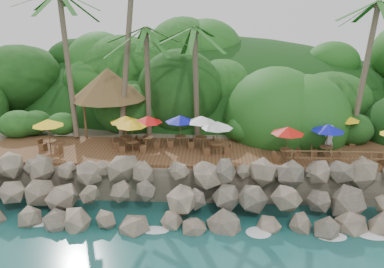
{
  "coord_description": "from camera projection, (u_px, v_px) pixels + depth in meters",
  "views": [
    {
      "loc": [
        1.24,
        -17.82,
        11.0
      ],
      "look_at": [
        0.0,
        6.0,
        3.4
      ],
      "focal_mm": 37.63,
      "sensor_mm": 36.0,
      "label": 1
    }
  ],
  "objects": [
    {
      "name": "seawall",
      "position": [
        188.0,
        196.0,
        21.91
      ],
      "size": [
        29.0,
        4.0,
        2.3
      ],
      "primitive_type": null,
      "color": "gray",
      "rests_on": "ground"
    },
    {
      "name": "ground",
      "position": [
        186.0,
        234.0,
        20.35
      ],
      "size": [
        140.0,
        140.0,
        0.0
      ],
      "primitive_type": "plane",
      "color": "#19514F",
      "rests_on": "ground"
    },
    {
      "name": "waiter",
      "position": [
        329.0,
        139.0,
        24.63
      ],
      "size": [
        0.79,
        0.68,
        1.82
      ],
      "primitive_type": "imported",
      "rotation": [
        0.0,
        0.0,
        3.57
      ],
      "color": "white",
      "rests_on": "terrace"
    },
    {
      "name": "dining_clusters",
      "position": [
        217.0,
        125.0,
        24.65
      ],
      "size": [
        22.58,
        4.96,
        2.09
      ],
      "color": "brown",
      "rests_on": "terrace"
    },
    {
      "name": "railing",
      "position": [
        351.0,
        158.0,
        22.5
      ],
      "size": [
        7.2,
        0.1,
        1.0
      ],
      "color": "brown",
      "rests_on": "terrace"
    },
    {
      "name": "terrace",
      "position": [
        192.0,
        152.0,
        25.4
      ],
      "size": [
        26.0,
        5.0,
        0.2
      ],
      "primitive_type": "cube",
      "color": "brown",
      "rests_on": "land_base"
    },
    {
      "name": "jungle_hill",
      "position": [
        201.0,
        115.0,
        42.71
      ],
      "size": [
        44.8,
        28.0,
        15.4
      ],
      "primitive_type": "ellipsoid",
      "color": "#143811",
      "rests_on": "ground"
    },
    {
      "name": "foam_line",
      "position": [
        186.0,
        230.0,
        20.63
      ],
      "size": [
        25.2,
        0.8,
        0.06
      ],
      "color": "white",
      "rests_on": "ground"
    },
    {
      "name": "jungle_foliage",
      "position": [
        197.0,
        140.0,
        34.63
      ],
      "size": [
        44.0,
        16.0,
        12.0
      ],
      "primitive_type": null,
      "color": "#143811",
      "rests_on": "ground"
    },
    {
      "name": "palapa",
      "position": [
        108.0,
        84.0,
        28.32
      ],
      "size": [
        5.39,
        5.39,
        4.6
      ],
      "color": "brown",
      "rests_on": "ground"
    },
    {
      "name": "land_base",
      "position": [
        198.0,
        125.0,
        35.26
      ],
      "size": [
        32.0,
        25.2,
        2.1
      ],
      "primitive_type": "cube",
      "color": "gray",
      "rests_on": "ground"
    },
    {
      "name": "palms",
      "position": [
        222.0,
        0.0,
        25.33
      ],
      "size": [
        30.01,
        6.46,
        12.62
      ],
      "color": "brown",
      "rests_on": "ground"
    }
  ]
}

